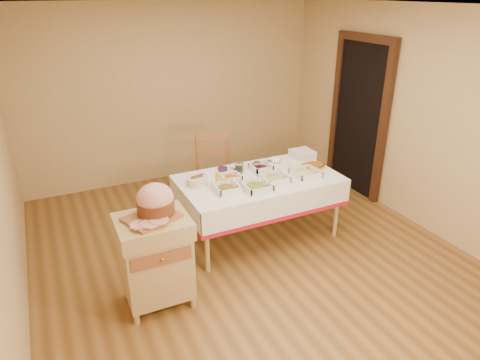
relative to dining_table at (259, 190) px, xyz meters
name	(u,v)px	position (x,y,z in m)	size (l,w,h in m)	color
room_shell	(248,145)	(-0.30, -0.30, 0.70)	(5.00, 5.00, 5.00)	brown
doorway	(359,115)	(1.90, 0.60, 0.51)	(0.09, 1.10, 2.20)	black
dining_table	(259,190)	(0.00, 0.00, 0.00)	(1.82, 1.02, 0.76)	tan
butcher_cart	(156,256)	(-1.41, -0.66, -0.09)	(0.64, 0.54, 0.90)	tan
dining_chair	(215,174)	(-0.22, 0.82, -0.07)	(0.56, 0.54, 1.03)	#995A32
ham_on_board	(155,203)	(-1.37, -0.62, 0.43)	(0.47, 0.44, 0.31)	#995A32
serving_dish_a	(227,188)	(-0.48, -0.17, 0.20)	(0.26, 0.25, 0.11)	white
serving_dish_b	(257,187)	(-0.18, -0.28, 0.20)	(0.28, 0.28, 0.12)	white
serving_dish_c	(274,178)	(0.10, -0.17, 0.20)	(0.28, 0.28, 0.11)	white
serving_dish_d	(306,173)	(0.51, -0.19, 0.20)	(0.29, 0.29, 0.11)	white
serving_dish_e	(231,177)	(-0.32, 0.08, 0.19)	(0.22, 0.21, 0.10)	white
serving_dish_f	(261,168)	(0.12, 0.18, 0.20)	(0.24, 0.23, 0.11)	white
small_bowl_left	(201,177)	(-0.61, 0.24, 0.19)	(0.12, 0.12, 0.05)	white
small_bowl_mid	(223,169)	(-0.30, 0.35, 0.19)	(0.12, 0.12, 0.05)	navy
small_bowl_right	(269,163)	(0.28, 0.28, 0.19)	(0.11, 0.11, 0.05)	white
bowl_white_imported	(238,167)	(-0.10, 0.35, 0.18)	(0.16, 0.16, 0.04)	white
bowl_small_imported	(276,160)	(0.41, 0.33, 0.19)	(0.15, 0.15, 0.05)	white
preserve_jar_left	(239,168)	(-0.14, 0.23, 0.22)	(0.10, 0.10, 0.13)	silver
preserve_jar_right	(257,167)	(0.07, 0.19, 0.21)	(0.09, 0.09, 0.11)	silver
mustard_bottle	(218,179)	(-0.51, -0.02, 0.25)	(0.06, 0.06, 0.19)	gold
bread_basket	(197,181)	(-0.70, 0.13, 0.21)	(0.23, 0.23, 0.10)	silver
plate_stack	(302,154)	(0.80, 0.32, 0.21)	(0.26, 0.26, 0.10)	white
brass_platter	(312,166)	(0.72, -0.01, 0.18)	(0.33, 0.24, 0.04)	gold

